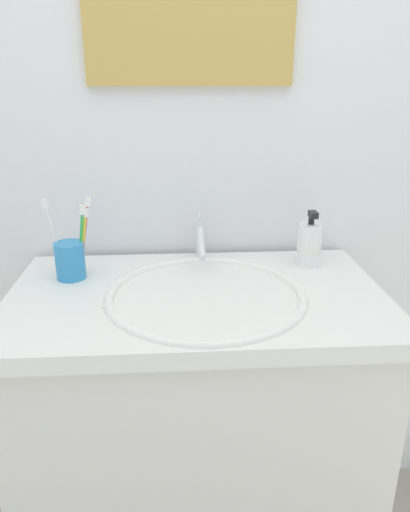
% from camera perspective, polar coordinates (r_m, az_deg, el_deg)
% --- Properties ---
extents(tiled_wall_back, '(2.11, 0.04, 2.40)m').
position_cam_1_polar(tiled_wall_back, '(1.38, -1.72, 13.11)').
color(tiled_wall_back, silver).
rests_on(tiled_wall_back, ground).
extents(vanity_counter, '(0.91, 0.54, 0.89)m').
position_cam_1_polar(vanity_counter, '(1.41, -0.87, -20.87)').
color(vanity_counter, silver).
rests_on(vanity_counter, ground).
extents(sink_basin, '(0.48, 0.48, 0.13)m').
position_cam_1_polar(sink_basin, '(1.16, 0.10, -6.74)').
color(sink_basin, white).
rests_on(sink_basin, vanity_counter).
extents(faucet, '(0.02, 0.16, 0.13)m').
position_cam_1_polar(faucet, '(1.33, -0.55, 1.95)').
color(faucet, silver).
rests_on(faucet, sink_basin).
extents(toothbrush_cup, '(0.07, 0.07, 0.10)m').
position_cam_1_polar(toothbrush_cup, '(1.27, -15.80, -0.53)').
color(toothbrush_cup, '#338CCC').
rests_on(toothbrush_cup, vanity_counter).
extents(toothbrush_white, '(0.05, 0.02, 0.20)m').
position_cam_1_polar(toothbrush_white, '(1.27, -17.62, 2.65)').
color(toothbrush_white, white).
rests_on(toothbrush_white, toothbrush_cup).
extents(toothbrush_yellow, '(0.04, 0.03, 0.18)m').
position_cam_1_polar(toothbrush_yellow, '(1.26, -14.32, 2.18)').
color(toothbrush_yellow, yellow).
rests_on(toothbrush_yellow, toothbrush_cup).
extents(toothbrush_green, '(0.03, 0.02, 0.18)m').
position_cam_1_polar(toothbrush_green, '(1.26, -14.57, 2.34)').
color(toothbrush_green, green).
rests_on(toothbrush_green, toothbrush_cup).
extents(toothbrush_red, '(0.05, 0.02, 0.20)m').
position_cam_1_polar(toothbrush_red, '(1.27, -14.17, 2.90)').
color(toothbrush_red, red).
rests_on(toothbrush_red, toothbrush_cup).
extents(soap_dispenser, '(0.07, 0.07, 0.16)m').
position_cam_1_polar(soap_dispenser, '(1.34, 12.36, 1.39)').
color(soap_dispenser, white).
rests_on(soap_dispenser, vanity_counter).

